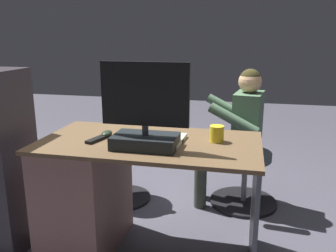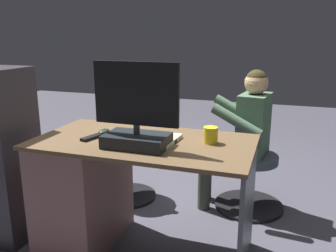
{
  "view_description": "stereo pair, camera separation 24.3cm",
  "coord_description": "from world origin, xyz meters",
  "px_view_note": "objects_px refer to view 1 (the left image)",
  "views": [
    {
      "loc": [
        -0.55,
        2.31,
        1.37
      ],
      "look_at": [
        -0.03,
        0.01,
        0.75
      ],
      "focal_mm": 37.88,
      "sensor_mm": 36.0,
      "label": 1
    },
    {
      "loc": [
        -0.78,
        2.25,
        1.37
      ],
      "look_at": [
        -0.03,
        0.01,
        0.75
      ],
      "focal_mm": 37.88,
      "sensor_mm": 36.0,
      "label": 2
    }
  ],
  "objects_px": {
    "cup": "(217,134)",
    "teddy_bear": "(121,131)",
    "office_chair_teddy": "(122,169)",
    "person": "(236,128)",
    "desk": "(99,190)",
    "tv_remote": "(96,140)",
    "visitor_chair": "(245,176)",
    "computer_mouse": "(107,134)",
    "keyboard": "(150,136)",
    "monitor": "(145,121)"
  },
  "relations": [
    {
      "from": "cup",
      "to": "teddy_bear",
      "type": "height_order",
      "value": "cup"
    },
    {
      "from": "office_chair_teddy",
      "to": "person",
      "type": "height_order",
      "value": "person"
    },
    {
      "from": "desk",
      "to": "cup",
      "type": "distance_m",
      "value": 0.84
    },
    {
      "from": "tv_remote",
      "to": "visitor_chair",
      "type": "xyz_separation_m",
      "value": [
        -0.87,
        -0.91,
        -0.52
      ]
    },
    {
      "from": "computer_mouse",
      "to": "teddy_bear",
      "type": "height_order",
      "value": "computer_mouse"
    },
    {
      "from": "desk",
      "to": "keyboard",
      "type": "distance_m",
      "value": 0.5
    },
    {
      "from": "tv_remote",
      "to": "keyboard",
      "type": "bearing_deg",
      "value": -140.6
    },
    {
      "from": "tv_remote",
      "to": "teddy_bear",
      "type": "bearing_deg",
      "value": -64.88
    },
    {
      "from": "teddy_bear",
      "to": "visitor_chair",
      "type": "relative_size",
      "value": 0.59
    },
    {
      "from": "monitor",
      "to": "computer_mouse",
      "type": "distance_m",
      "value": 0.36
    },
    {
      "from": "teddy_bear",
      "to": "keyboard",
      "type": "bearing_deg",
      "value": 123.77
    },
    {
      "from": "visitor_chair",
      "to": "person",
      "type": "bearing_deg",
      "value": 8.41
    },
    {
      "from": "keyboard",
      "to": "person",
      "type": "relative_size",
      "value": 0.38
    },
    {
      "from": "monitor",
      "to": "person",
      "type": "distance_m",
      "value": 1.09
    },
    {
      "from": "tv_remote",
      "to": "visitor_chair",
      "type": "height_order",
      "value": "tv_remote"
    },
    {
      "from": "teddy_bear",
      "to": "desk",
      "type": "bearing_deg",
      "value": 98.0
    },
    {
      "from": "monitor",
      "to": "visitor_chair",
      "type": "xyz_separation_m",
      "value": [
        -0.55,
        -0.96,
        -0.67
      ]
    },
    {
      "from": "computer_mouse",
      "to": "cup",
      "type": "xyz_separation_m",
      "value": [
        -0.67,
        -0.04,
        0.03
      ]
    },
    {
      "from": "office_chair_teddy",
      "to": "visitor_chair",
      "type": "relative_size",
      "value": 0.86
    },
    {
      "from": "monitor",
      "to": "person",
      "type": "xyz_separation_m",
      "value": [
        -0.47,
        -0.95,
        -0.26
      ]
    },
    {
      "from": "monitor",
      "to": "keyboard",
      "type": "relative_size",
      "value": 1.16
    },
    {
      "from": "teddy_bear",
      "to": "computer_mouse",
      "type": "bearing_deg",
      "value": 103.41
    },
    {
      "from": "computer_mouse",
      "to": "monitor",
      "type": "bearing_deg",
      "value": 151.75
    },
    {
      "from": "desk",
      "to": "computer_mouse",
      "type": "bearing_deg",
      "value": -152.77
    },
    {
      "from": "computer_mouse",
      "to": "cup",
      "type": "bearing_deg",
      "value": -176.54
    },
    {
      "from": "tv_remote",
      "to": "visitor_chair",
      "type": "relative_size",
      "value": 0.27
    },
    {
      "from": "cup",
      "to": "person",
      "type": "height_order",
      "value": "person"
    },
    {
      "from": "office_chair_teddy",
      "to": "visitor_chair",
      "type": "xyz_separation_m",
      "value": [
        -1.01,
        -0.15,
        -0.02
      ]
    },
    {
      "from": "keyboard",
      "to": "visitor_chair",
      "type": "distance_m",
      "value": 1.1
    },
    {
      "from": "teddy_bear",
      "to": "monitor",
      "type": "bearing_deg",
      "value": 118.72
    },
    {
      "from": "office_chair_teddy",
      "to": "person",
      "type": "relative_size",
      "value": 0.43
    },
    {
      "from": "person",
      "to": "teddy_bear",
      "type": "bearing_deg",
      "value": 7.75
    },
    {
      "from": "monitor",
      "to": "keyboard",
      "type": "distance_m",
      "value": 0.23
    },
    {
      "from": "keyboard",
      "to": "computer_mouse",
      "type": "xyz_separation_m",
      "value": [
        0.27,
        0.03,
        0.01
      ]
    },
    {
      "from": "tv_remote",
      "to": "visitor_chair",
      "type": "bearing_deg",
      "value": -118.38
    },
    {
      "from": "tv_remote",
      "to": "teddy_bear",
      "type": "height_order",
      "value": "same"
    },
    {
      "from": "cup",
      "to": "visitor_chair",
      "type": "bearing_deg",
      "value": -103.05
    },
    {
      "from": "cup",
      "to": "office_chair_teddy",
      "type": "relative_size",
      "value": 0.2
    },
    {
      "from": "tv_remote",
      "to": "teddy_bear",
      "type": "relative_size",
      "value": 0.46
    },
    {
      "from": "keyboard",
      "to": "person",
      "type": "height_order",
      "value": "person"
    },
    {
      "from": "desk",
      "to": "person",
      "type": "xyz_separation_m",
      "value": [
        -0.82,
        -0.83,
        0.25
      ]
    },
    {
      "from": "teddy_bear",
      "to": "person",
      "type": "distance_m",
      "value": 0.93
    },
    {
      "from": "visitor_chair",
      "to": "computer_mouse",
      "type": "bearing_deg",
      "value": 43.61
    },
    {
      "from": "cup",
      "to": "person",
      "type": "bearing_deg",
      "value": -97.05
    },
    {
      "from": "desk",
      "to": "visitor_chair",
      "type": "xyz_separation_m",
      "value": [
        -0.91,
        -0.84,
        -0.16
      ]
    },
    {
      "from": "desk",
      "to": "teddy_bear",
      "type": "relative_size",
      "value": 3.99
    },
    {
      "from": "cup",
      "to": "teddy_bear",
      "type": "relative_size",
      "value": 0.29
    },
    {
      "from": "keyboard",
      "to": "person",
      "type": "xyz_separation_m",
      "value": [
        -0.49,
        -0.77,
        -0.12
      ]
    },
    {
      "from": "computer_mouse",
      "to": "tv_remote",
      "type": "bearing_deg",
      "value": 76.63
    },
    {
      "from": "tv_remote",
      "to": "office_chair_teddy",
      "type": "bearing_deg",
      "value": -64.75
    }
  ]
}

